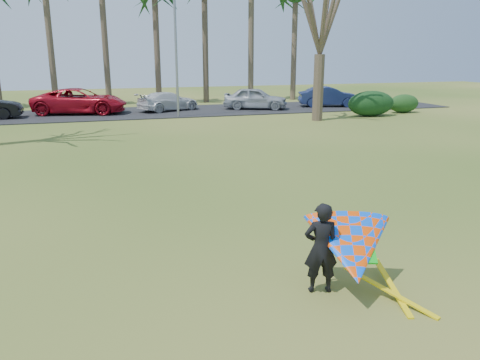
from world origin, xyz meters
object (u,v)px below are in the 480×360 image
object	(u,v)px
car_3	(168,101)
kite_flyer	(349,248)
streetlight	(178,46)
car_2	(80,101)
car_5	(329,97)
car_4	(255,98)
bare_tree_right	(322,9)

from	to	relation	value
car_3	kite_flyer	xyz separation A→B (m)	(-1.17, -27.29, 0.12)
streetlight	car_2	bearing A→B (deg)	151.25
car_2	car_3	distance (m)	5.99
car_3	car_5	bearing A→B (deg)	-118.55
car_4	bare_tree_right	bearing A→B (deg)	-140.64
car_3	car_4	bearing A→B (deg)	-122.68
bare_tree_right	car_3	xyz separation A→B (m)	(-8.10, 7.41, -5.84)
car_2	car_5	bearing A→B (deg)	-79.84
streetlight	car_5	world-z (taller)	streetlight
bare_tree_right	streetlight	size ratio (longest dim) A/B	1.15
bare_tree_right	kite_flyer	size ratio (longest dim) A/B	3.86
bare_tree_right	car_2	bearing A→B (deg)	152.20
car_4	car_5	world-z (taller)	car_4
bare_tree_right	car_2	distance (m)	16.90
kite_flyer	car_5	bearing A→B (deg)	62.98
streetlight	car_3	size ratio (longest dim) A/B	1.75
car_2	car_5	distance (m)	18.28
streetlight	car_3	world-z (taller)	streetlight
car_2	car_3	bearing A→B (deg)	-76.98
car_2	car_3	xyz separation A→B (m)	(5.99, -0.02, -0.19)
car_2	kite_flyer	bearing A→B (deg)	-156.81
car_3	kite_flyer	size ratio (longest dim) A/B	1.91
bare_tree_right	car_5	bearing A→B (deg)	57.21
bare_tree_right	streetlight	bearing A→B (deg)	152.97
car_2	car_4	world-z (taller)	car_2
car_4	kite_flyer	xyz separation A→B (m)	(-7.45, -26.35, -0.00)
car_4	car_5	size ratio (longest dim) A/B	1.01
bare_tree_right	car_2	world-z (taller)	bare_tree_right
car_3	bare_tree_right	bearing A→B (deg)	-156.59
car_3	car_5	size ratio (longest dim) A/B	0.99
streetlight	kite_flyer	size ratio (longest dim) A/B	3.35
car_3	car_5	distance (m)	12.30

